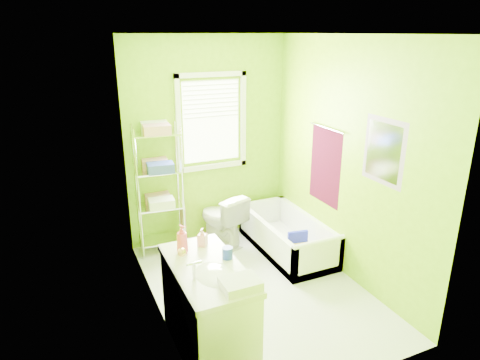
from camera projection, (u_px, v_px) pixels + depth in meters
name	position (u px, v px, depth m)	size (l,w,h in m)	color
ground	(257.00, 288.00, 4.61)	(2.90, 2.90, 0.00)	silver
room_envelope	(259.00, 150.00, 4.10)	(2.14, 2.94, 2.62)	#77AB08
window	(212.00, 117.00, 5.32)	(0.92, 0.05, 1.22)	white
door	(190.00, 274.00, 3.02)	(0.09, 0.80, 2.00)	white
right_wall_decor	(346.00, 160.00, 4.56)	(0.04, 1.48, 1.17)	#3F071B
bathtub	(288.00, 241.00, 5.34)	(0.67, 1.43, 0.46)	white
toilet	(222.00, 219.00, 5.48)	(0.39, 0.68, 0.70)	white
vanity	(208.00, 306.00, 3.60)	(0.55, 1.07, 1.07)	white
wire_shelf_unit	(159.00, 175.00, 5.11)	(0.58, 0.46, 1.63)	silver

